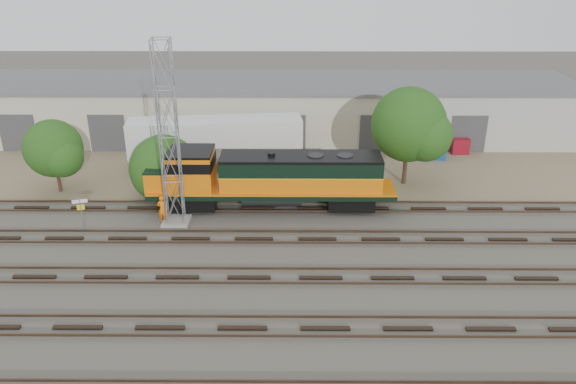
{
  "coord_description": "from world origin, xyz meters",
  "views": [
    {
      "loc": [
        2.34,
        -29.64,
        17.06
      ],
      "look_at": [
        2.13,
        4.0,
        2.2
      ],
      "focal_mm": 35.0,
      "sensor_mm": 36.0,
      "label": 1
    }
  ],
  "objects_px": {
    "locomotive": "(267,178)",
    "semi_trailer": "(220,138)",
    "signal_tower": "(169,139)",
    "worker": "(163,209)"
  },
  "relations": [
    {
      "from": "locomotive",
      "to": "signal_tower",
      "type": "bearing_deg",
      "value": -160.76
    },
    {
      "from": "semi_trailer",
      "to": "worker",
      "type": "bearing_deg",
      "value": -111.32
    },
    {
      "from": "locomotive",
      "to": "signal_tower",
      "type": "distance_m",
      "value": 7.31
    },
    {
      "from": "worker",
      "to": "semi_trailer",
      "type": "height_order",
      "value": "semi_trailer"
    },
    {
      "from": "worker",
      "to": "semi_trailer",
      "type": "xyz_separation_m",
      "value": [
        2.74,
        9.92,
        1.7
      ]
    },
    {
      "from": "locomotive",
      "to": "worker",
      "type": "xyz_separation_m",
      "value": [
        -6.9,
        -2.15,
        -1.36
      ]
    },
    {
      "from": "locomotive",
      "to": "signal_tower",
      "type": "relative_size",
      "value": 1.41
    },
    {
      "from": "locomotive",
      "to": "semi_trailer",
      "type": "relative_size",
      "value": 1.21
    },
    {
      "from": "locomotive",
      "to": "semi_trailer",
      "type": "bearing_deg",
      "value": 118.17
    },
    {
      "from": "locomotive",
      "to": "semi_trailer",
      "type": "distance_m",
      "value": 8.82
    }
  ]
}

